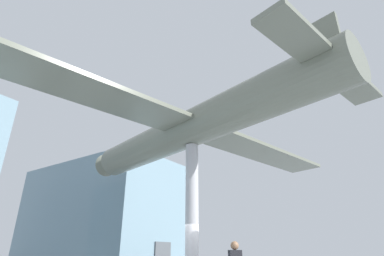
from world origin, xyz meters
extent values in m
cube|color=#7593A3|center=(8.35, 15.51, 4.47)|extent=(8.55, 14.10, 8.93)
cube|color=#51565B|center=(8.35, 15.51, 9.23)|extent=(0.36, 13.40, 0.60)
cylinder|color=#B7B7BC|center=(0.00, 0.00, 2.96)|extent=(0.55, 0.55, 5.92)
cylinder|color=slate|center=(0.00, 0.00, 6.77)|extent=(5.05, 14.70, 1.71)
cube|color=slate|center=(0.00, 0.00, 6.77)|extent=(20.89, 6.81, 0.18)
cube|color=slate|center=(-1.49, -6.29, 6.90)|extent=(6.77, 2.52, 0.18)
cube|color=slate|center=(-1.49, -6.29, 7.82)|extent=(0.43, 1.11, 1.75)
cone|color=slate|center=(1.81, 7.66, 6.77)|extent=(1.66, 1.35, 1.46)
sphere|color=black|center=(1.97, 8.34, 6.77)|extent=(0.44, 0.44, 0.44)
sphere|color=#936B4C|center=(-1.24, -2.51, 1.63)|extent=(0.26, 0.26, 0.26)
camera|label=1|loc=(-10.51, -7.20, 1.32)|focal=28.00mm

